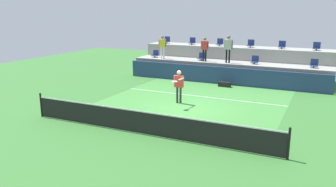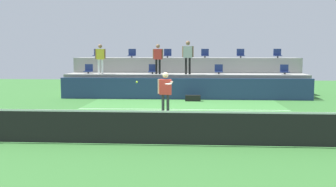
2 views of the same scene
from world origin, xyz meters
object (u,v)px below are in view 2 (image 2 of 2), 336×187
(tennis_player, at_px, (166,89))
(stadium_chair_lower_right, at_px, (219,70))
(stadium_chair_lower_left, at_px, (153,70))
(tennis_ball, at_px, (137,82))
(stadium_chair_lower_far_right, at_px, (285,70))
(stadium_chair_upper_mid_left, at_px, (168,54))
(stadium_chair_lower_far_left, at_px, (89,70))
(spectator_in_white, at_px, (158,56))
(spectator_in_grey, at_px, (188,54))
(equipment_bag, at_px, (193,98))
(stadium_chair_upper_mid_right, at_px, (205,54))
(stadium_chair_upper_far_left, at_px, (97,54))
(stadium_chair_upper_left, at_px, (132,54))
(spectator_leaning_on_rail, at_px, (100,56))
(stadium_chair_upper_far_right, at_px, (278,54))
(stadium_chair_upper_right, at_px, (241,54))

(tennis_player, bearing_deg, stadium_chair_lower_right, 70.01)
(stadium_chair_lower_left, distance_m, tennis_ball, 8.96)
(stadium_chair_lower_far_right, height_order, stadium_chair_upper_mid_left, stadium_chair_upper_mid_left)
(stadium_chair_upper_mid_left, bearing_deg, stadium_chair_lower_far_left, -157.11)
(stadium_chair_lower_far_right, distance_m, spectator_in_white, 6.82)
(stadium_chair_lower_far_left, height_order, spectator_in_grey, spectator_in_grey)
(spectator_in_white, bearing_deg, stadium_chair_lower_left, 130.83)
(stadium_chair_lower_left, distance_m, equipment_bag, 3.21)
(stadium_chair_lower_far_left, xyz_separation_m, stadium_chair_lower_far_right, (10.66, 0.00, 0.00))
(equipment_bag, bearing_deg, stadium_chair_lower_far_left, 161.64)
(stadium_chair_upper_mid_left, height_order, stadium_chair_upper_mid_right, same)
(stadium_chair_upper_far_left, xyz_separation_m, equipment_bag, (5.72, -3.72, -2.16))
(stadium_chair_upper_left, height_order, spectator_leaning_on_rail, spectator_leaning_on_rail)
(spectator_in_white, bearing_deg, spectator_leaning_on_rail, 180.00)
(stadium_chair_lower_right, relative_size, equipment_bag, 0.68)
(stadium_chair_upper_far_left, height_order, stadium_chair_upper_far_right, same)
(stadium_chair_upper_right, relative_size, tennis_player, 0.31)
(stadium_chair_upper_far_right, bearing_deg, tennis_player, -124.96)
(stadium_chair_upper_far_left, relative_size, stadium_chair_upper_mid_right, 1.00)
(stadium_chair_upper_left, height_order, stadium_chair_upper_mid_right, same)
(stadium_chair_lower_left, relative_size, stadium_chair_upper_far_left, 1.00)
(stadium_chair_lower_far_left, height_order, equipment_bag, stadium_chair_lower_far_left)
(spectator_leaning_on_rail, bearing_deg, stadium_chair_lower_far_left, 153.41)
(stadium_chair_lower_left, height_order, equipment_bag, stadium_chair_lower_left)
(stadium_chair_upper_left, xyz_separation_m, stadium_chair_upper_far_right, (8.49, 0.00, 0.00))
(stadium_chair_upper_far_right, bearing_deg, stadium_chair_upper_mid_left, 180.00)
(stadium_chair_upper_left, bearing_deg, stadium_chair_upper_far_left, 180.00)
(spectator_leaning_on_rail, distance_m, tennis_ball, 9.18)
(tennis_player, distance_m, equipment_bag, 4.88)
(stadium_chair_upper_far_left, distance_m, stadium_chair_upper_far_right, 10.58)
(spectator_leaning_on_rail, bearing_deg, spectator_in_white, -0.00)
(stadium_chair_lower_far_right, height_order, stadium_chair_upper_right, stadium_chair_upper_right)
(stadium_chair_lower_far_left, distance_m, spectator_in_grey, 5.57)
(stadium_chair_upper_far_right, height_order, tennis_player, stadium_chair_upper_far_right)
(stadium_chair_upper_mid_right, xyz_separation_m, spectator_leaning_on_rail, (-5.69, -2.18, -0.11))
(stadium_chair_lower_left, bearing_deg, spectator_in_white, -49.17)
(stadium_chair_lower_left, bearing_deg, stadium_chair_upper_far_right, 14.27)
(stadium_chair_upper_left, xyz_separation_m, spectator_in_grey, (3.35, -2.18, 0.02))
(equipment_bag, bearing_deg, stadium_chair_upper_far_left, 146.99)
(spectator_in_grey, xyz_separation_m, equipment_bag, (0.29, -1.53, -2.18))
(equipment_bag, bearing_deg, stadium_chair_upper_mid_right, 79.65)
(stadium_chair_lower_far_left, relative_size, tennis_ball, 7.65)
(tennis_ball, xyz_separation_m, equipment_bag, (1.77, 7.03, -1.34))
(equipment_bag, bearing_deg, stadium_chair_lower_far_right, 21.46)
(stadium_chair_upper_left, bearing_deg, stadium_chair_lower_far_left, -139.98)
(stadium_chair_lower_far_right, bearing_deg, stadium_chair_upper_left, 168.07)
(stadium_chair_lower_left, bearing_deg, equipment_bag, -40.87)
(stadium_chair_lower_left, xyz_separation_m, spectator_in_white, (0.33, -0.38, 0.74))
(tennis_player, height_order, spectator_leaning_on_rail, spectator_leaning_on_rail)
(stadium_chair_upper_mid_right, xyz_separation_m, tennis_player, (-1.70, -8.41, -1.28))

